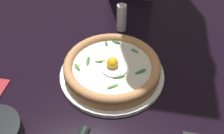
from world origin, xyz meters
TOP-DOWN VIEW (x-y plane):
  - ground_plane at (0.00, 0.00)m, footprint 2.40×2.40m
  - pizza_plate at (-0.03, -0.02)m, footprint 0.29×0.29m
  - pizza at (-0.03, -0.02)m, footprint 0.26×0.26m
  - pepper_shaker at (-0.25, -0.02)m, footprint 0.03×0.03m

SIDE VIEW (x-z plane):
  - ground_plane at x=0.00m, z-range -0.03..0.00m
  - pizza_plate at x=-0.03m, z-range 0.00..0.01m
  - pizza at x=-0.03m, z-range 0.00..0.06m
  - pepper_shaker at x=-0.25m, z-range 0.00..0.09m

